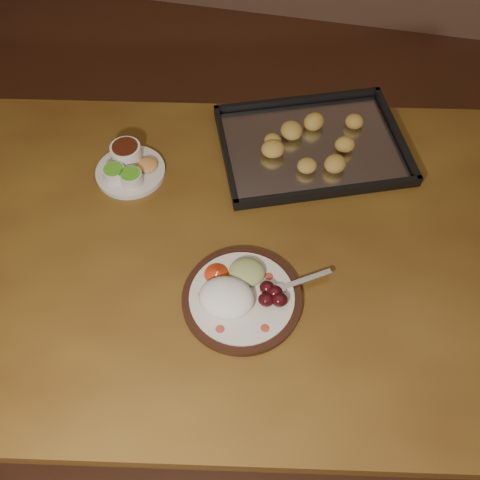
# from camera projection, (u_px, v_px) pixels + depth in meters

# --- Properties ---
(ground) EXTENTS (4.00, 4.00, 0.00)m
(ground) POSITION_uv_depth(u_px,v_px,m) (265.00, 368.00, 1.78)
(ground) COLOR #5A2F1E
(ground) RESTS_ON ground
(dining_table) EXTENTS (1.63, 1.15, 0.75)m
(dining_table) POSITION_uv_depth(u_px,v_px,m) (213.00, 268.00, 1.23)
(dining_table) COLOR brown
(dining_table) RESTS_ON ground
(dinner_plate) EXTENTS (0.29, 0.24, 0.06)m
(dinner_plate) POSITION_uv_depth(u_px,v_px,m) (239.00, 295.00, 1.06)
(dinner_plate) COLOR black
(dinner_plate) RESTS_ON dining_table
(condiment_saucer) EXTENTS (0.16, 0.16, 0.06)m
(condiment_saucer) POSITION_uv_depth(u_px,v_px,m) (129.00, 167.00, 1.26)
(condiment_saucer) COLOR silver
(condiment_saucer) RESTS_ON dining_table
(baking_tray) EXTENTS (0.53, 0.46, 0.05)m
(baking_tray) POSITION_uv_depth(u_px,v_px,m) (312.00, 145.00, 1.31)
(baking_tray) COLOR black
(baking_tray) RESTS_ON dining_table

